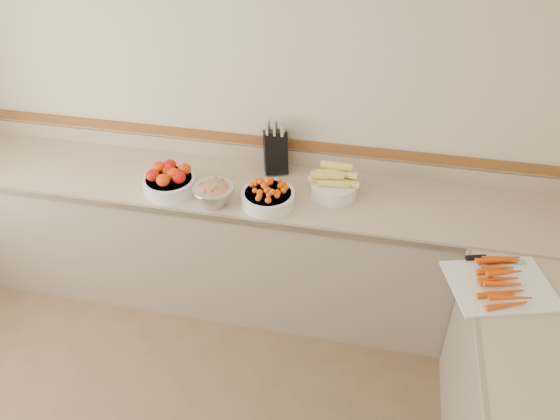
% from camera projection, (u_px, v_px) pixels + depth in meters
% --- Properties ---
extents(back_wall, '(4.00, 0.00, 4.00)m').
position_uv_depth(back_wall, '(246.00, 102.00, 3.35)').
color(back_wall, beige).
rests_on(back_wall, ground_plane).
extents(counter_back, '(4.00, 0.65, 1.08)m').
position_uv_depth(counter_back, '(238.00, 241.00, 3.59)').
color(counter_back, '#C3AD8D').
rests_on(counter_back, ground_plane).
extents(knife_block, '(0.19, 0.21, 0.35)m').
position_uv_depth(knife_block, '(276.00, 151.00, 3.39)').
color(knife_block, black).
rests_on(knife_block, counter_back).
extents(tomato_bowl, '(0.32, 0.32, 0.15)m').
position_uv_depth(tomato_bowl, '(169.00, 180.00, 3.25)').
color(tomato_bowl, white).
rests_on(tomato_bowl, counter_back).
extents(cherry_tomato_bowl, '(0.31, 0.31, 0.16)m').
position_uv_depth(cherry_tomato_bowl, '(268.00, 196.00, 3.13)').
color(cherry_tomato_bowl, white).
rests_on(cherry_tomato_bowl, counter_back).
extents(corn_bowl, '(0.31, 0.28, 0.20)m').
position_uv_depth(corn_bowl, '(334.00, 184.00, 3.21)').
color(corn_bowl, white).
rests_on(corn_bowl, counter_back).
extents(rhubarb_bowl, '(0.25, 0.25, 0.14)m').
position_uv_depth(rhubarb_bowl, '(214.00, 193.00, 3.13)').
color(rhubarb_bowl, '#B2B2BA').
rests_on(rhubarb_bowl, counter_back).
extents(cutting_board, '(0.56, 0.49, 0.07)m').
position_uv_depth(cutting_board, '(501.00, 282.00, 2.62)').
color(cutting_board, white).
rests_on(cutting_board, counter_right).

